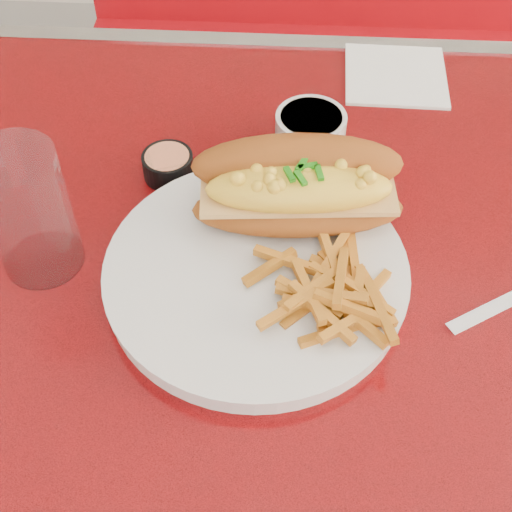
# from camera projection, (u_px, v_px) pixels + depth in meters

# --- Properties ---
(diner_table) EXTENTS (1.23, 0.83, 0.77)m
(diner_table) POSITION_uv_depth(u_px,v_px,m) (402.00, 349.00, 0.87)
(diner_table) COLOR red
(diner_table) RESTS_ON ground
(booth_bench_far) EXTENTS (1.20, 0.51, 0.90)m
(booth_bench_far) POSITION_uv_depth(u_px,v_px,m) (354.00, 126.00, 1.63)
(booth_bench_far) COLOR #A50B14
(booth_bench_far) RESTS_ON ground
(dinner_plate) EXTENTS (0.39, 0.39, 0.02)m
(dinner_plate) POSITION_uv_depth(u_px,v_px,m) (256.00, 274.00, 0.72)
(dinner_plate) COLOR silver
(dinner_plate) RESTS_ON diner_table
(mac_hoagie) EXTENTS (0.23, 0.12, 0.10)m
(mac_hoagie) POSITION_uv_depth(u_px,v_px,m) (298.00, 187.00, 0.73)
(mac_hoagie) COLOR #9A4E18
(mac_hoagie) RESTS_ON dinner_plate
(fries_pile) EXTENTS (0.14, 0.13, 0.03)m
(fries_pile) POSITION_uv_depth(u_px,v_px,m) (324.00, 290.00, 0.68)
(fries_pile) COLOR orange
(fries_pile) RESTS_ON dinner_plate
(fork) EXTENTS (0.06, 0.14, 0.00)m
(fork) POSITION_uv_depth(u_px,v_px,m) (324.00, 273.00, 0.71)
(fork) COLOR silver
(fork) RESTS_ON dinner_plate
(gravy_ramekin) EXTENTS (0.11, 0.11, 0.05)m
(gravy_ramekin) POSITION_uv_depth(u_px,v_px,m) (310.00, 131.00, 0.84)
(gravy_ramekin) COLOR silver
(gravy_ramekin) RESTS_ON diner_table
(sauce_cup_left) EXTENTS (0.06, 0.06, 0.03)m
(sauce_cup_left) POSITION_uv_depth(u_px,v_px,m) (168.00, 164.00, 0.82)
(sauce_cup_left) COLOR black
(sauce_cup_left) RESTS_ON diner_table
(water_tumbler) EXTENTS (0.11, 0.11, 0.14)m
(water_tumbler) POSITION_uv_depth(u_px,v_px,m) (29.00, 212.00, 0.69)
(water_tumbler) COLOR #C0DEF6
(water_tumbler) RESTS_ON diner_table
(paper_napkin) EXTENTS (0.14, 0.14, 0.00)m
(paper_napkin) POSITION_uv_depth(u_px,v_px,m) (396.00, 75.00, 0.95)
(paper_napkin) COLOR white
(paper_napkin) RESTS_ON diner_table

